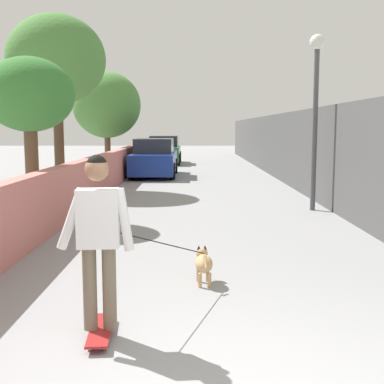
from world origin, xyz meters
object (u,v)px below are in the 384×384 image
(lamp_post, at_px, (316,90))
(person_skateboarder, at_px, (98,229))
(tree_left_near, at_px, (56,60))
(tree_left_distant, at_px, (29,97))
(dog, at_px, (203,263))
(tree_left_mid, at_px, (107,105))
(skateboard, at_px, (101,330))
(car_far, at_px, (164,151))
(car_near, at_px, (154,159))

(lamp_post, relative_size, person_skateboarder, 2.51)
(tree_left_near, xyz_separation_m, tree_left_distant, (-5.50, -0.87, -1.46))
(tree_left_near, relative_size, dog, 2.83)
(tree_left_mid, bearing_deg, person_skateboarder, -170.75)
(tree_left_distant, height_order, person_skateboarder, tree_left_distant)
(skateboard, height_order, person_skateboarder, person_skateboarder)
(tree_left_distant, bearing_deg, dog, -141.48)
(tree_left_near, relative_size, tree_left_mid, 1.25)
(tree_left_near, bearing_deg, skateboard, -163.64)
(tree_left_mid, relative_size, car_far, 1.10)
(person_skateboarder, bearing_deg, lamp_post, -26.79)
(person_skateboarder, distance_m, car_far, 23.48)
(tree_left_near, height_order, car_near, tree_left_near)
(tree_left_distant, distance_m, car_far, 17.59)
(lamp_post, bearing_deg, tree_left_mid, 33.10)
(tree_left_mid, relative_size, dog, 2.26)
(skateboard, height_order, dog, dog)
(tree_left_mid, bearing_deg, skateboard, -170.75)
(person_skateboarder, relative_size, dog, 0.84)
(tree_left_near, xyz_separation_m, car_far, (11.89, -2.69, -3.35))
(skateboard, bearing_deg, lamp_post, -26.79)
(skateboard, height_order, car_near, car_near)
(tree_left_near, bearing_deg, car_far, -12.77)
(skateboard, xyz_separation_m, car_far, (23.47, 0.70, 0.65))
(tree_left_near, height_order, person_skateboarder, tree_left_near)
(tree_left_near, relative_size, car_near, 1.25)
(tree_left_mid, xyz_separation_m, skateboard, (-17.57, -2.86, -2.88))
(tree_left_mid, height_order, skateboard, tree_left_mid)
(person_skateboarder, distance_m, dog, 2.07)
(person_skateboarder, bearing_deg, tree_left_near, 16.36)
(tree_left_mid, distance_m, tree_left_distant, 11.51)
(tree_left_near, distance_m, car_near, 6.22)
(dog, height_order, car_far, car_far)
(tree_left_mid, distance_m, person_skateboarder, 17.91)
(tree_left_near, xyz_separation_m, tree_left_mid, (6.00, -0.54, -1.11))
(car_near, bearing_deg, tree_left_near, 149.10)
(lamp_post, distance_m, car_far, 16.78)
(tree_left_distant, distance_m, car_near, 10.34)
(person_skateboarder, bearing_deg, tree_left_distant, 22.62)
(lamp_post, bearing_deg, tree_left_near, 59.91)
(skateboard, bearing_deg, car_far, 1.72)
(skateboard, bearing_deg, dog, -31.28)
(tree_left_near, distance_m, tree_left_distant, 5.76)
(lamp_post, distance_m, person_skateboarder, 8.52)
(lamp_post, bearing_deg, car_far, 15.53)
(tree_left_distant, bearing_deg, lamp_post, -77.81)
(tree_left_mid, relative_size, car_near, 1.00)
(dog, relative_size, car_near, 0.44)
(car_near, bearing_deg, skateboard, -177.50)
(tree_left_distant, bearing_deg, skateboard, -157.38)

